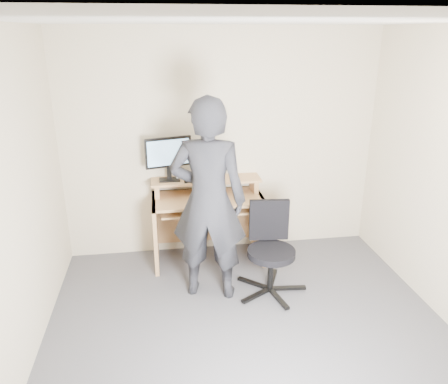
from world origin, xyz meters
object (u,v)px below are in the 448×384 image
object	(u,v)px
monitor	(168,155)
person	(208,201)
desk	(207,212)
office_chair	(270,245)

from	to	relation	value
monitor	person	size ratio (longest dim) A/B	0.26
monitor	desk	bearing A→B (deg)	-25.16
office_chair	person	bearing A→B (deg)	-177.45
desk	person	world-z (taller)	person
monitor	person	world-z (taller)	person
person	desk	bearing A→B (deg)	-80.74
desk	monitor	world-z (taller)	monitor
desk	monitor	distance (m)	0.77
monitor	office_chair	size ratio (longest dim) A/B	0.57
office_chair	person	world-z (taller)	person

